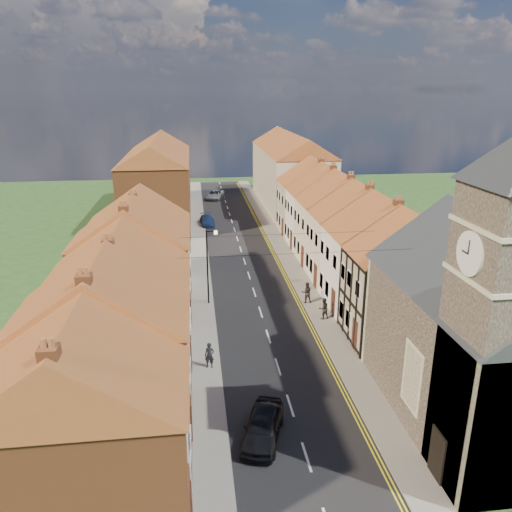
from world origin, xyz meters
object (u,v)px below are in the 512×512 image
(pedestrian_left, at_px, (210,355))
(lamppost, at_px, (208,262))
(car_near, at_px, (263,426))
(church, at_px, (497,319))
(car_far, at_px, (207,221))
(car_distant, at_px, (215,195))
(pedestrian_right_b, at_px, (324,308))
(pedestrian_right, at_px, (307,292))

(pedestrian_left, bearing_deg, lamppost, 100.19)
(car_near, xyz_separation_m, pedestrian_left, (-2.33, 6.74, 0.22))
(church, xyz_separation_m, car_near, (-11.19, 0.24, -5.16))
(car_far, relative_size, car_distant, 0.83)
(lamppost, bearing_deg, church, -51.70)
(church, height_order, car_far, church)
(lamppost, relative_size, pedestrian_left, 3.70)
(church, relative_size, car_near, 3.62)
(car_far, bearing_deg, car_near, -92.65)
(car_distant, bearing_deg, car_near, -75.26)
(church, xyz_separation_m, pedestrian_left, (-13.53, 6.98, -4.95))
(church, height_order, car_distant, church)
(pedestrian_left, bearing_deg, car_far, 100.67)
(pedestrian_right_b, bearing_deg, pedestrian_right, -94.43)
(pedestrian_right_b, bearing_deg, car_distant, -97.67)
(car_distant, bearing_deg, pedestrian_right, -67.55)
(car_far, bearing_deg, car_distant, 79.30)
(car_distant, height_order, pedestrian_right_b, pedestrian_right_b)
(lamppost, relative_size, car_far, 1.48)
(car_distant, distance_m, pedestrian_right, 41.54)
(car_near, bearing_deg, lamppost, 114.66)
(pedestrian_left, height_order, pedestrian_right_b, pedestrian_right_b)
(lamppost, relative_size, pedestrian_right_b, 3.68)
(car_near, bearing_deg, pedestrian_left, 126.90)
(pedestrian_left, bearing_deg, car_distant, 99.24)
(church, height_order, pedestrian_left, church)
(car_far, bearing_deg, pedestrian_right, -79.07)
(pedestrian_right, bearing_deg, car_far, -72.53)
(car_far, xyz_separation_m, pedestrian_right_b, (7.62, -28.44, 0.35))
(lamppost, relative_size, car_distant, 1.23)
(pedestrian_right_b, bearing_deg, pedestrian_left, 18.75)
(church, bearing_deg, lamppost, 128.30)
(church, relative_size, car_distant, 3.12)
(car_distant, bearing_deg, pedestrian_right_b, -67.30)
(car_near, xyz_separation_m, pedestrian_right_b, (6.25, 12.54, 0.22))
(pedestrian_right_b, bearing_deg, car_near, 48.20)
(lamppost, relative_size, pedestrian_right, 3.51)
(car_near, distance_m, pedestrian_right, 16.60)
(pedestrian_left, relative_size, pedestrian_right, 0.95)
(car_near, xyz_separation_m, car_far, (-1.37, 40.98, -0.13))
(car_near, distance_m, car_far, 41.00)
(lamppost, height_order, car_near, lamppost)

